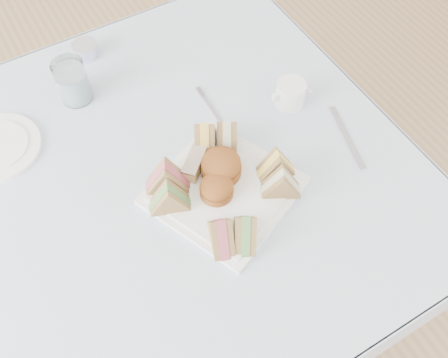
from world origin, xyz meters
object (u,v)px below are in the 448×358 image
table (182,247)px  serving_plate (224,190)px  creamer_jug (290,94)px  water_glass (72,81)px

table → serving_plate: (0.08, -0.10, 0.38)m
serving_plate → creamer_jug: size_ratio=3.85×
serving_plate → creamer_jug: (0.26, 0.14, 0.02)m
serving_plate → creamer_jug: bearing=4.4°
water_glass → table: bearing=-73.4°
table → creamer_jug: 0.53m
table → creamer_jug: bearing=6.0°
water_glass → creamer_jug: (0.43, -0.27, -0.02)m
water_glass → serving_plate: bearing=-67.6°
table → water_glass: bearing=106.6°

